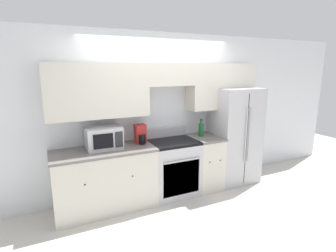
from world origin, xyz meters
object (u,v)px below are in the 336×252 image
(refrigerator, at_px, (232,135))
(bottle, at_px, (201,129))
(oven_range, at_px, (173,167))
(microwave, at_px, (104,137))

(refrigerator, height_order, bottle, refrigerator)
(bottle, bearing_deg, oven_range, -174.91)
(oven_range, bearing_deg, bottle, 5.09)
(oven_range, relative_size, refrigerator, 0.63)
(oven_range, distance_m, refrigerator, 1.30)
(refrigerator, xyz_separation_m, bottle, (-0.68, -0.02, 0.17))
(refrigerator, relative_size, microwave, 3.44)
(oven_range, xyz_separation_m, microwave, (-1.08, 0.08, 0.61))
(bottle, bearing_deg, microwave, 178.99)
(oven_range, height_order, refrigerator, refrigerator)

